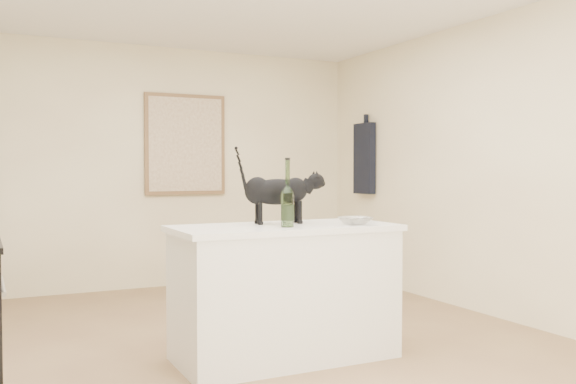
{
  "coord_description": "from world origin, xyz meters",
  "views": [
    {
      "loc": [
        -1.73,
        -3.99,
        1.27
      ],
      "look_at": [
        0.15,
        -0.15,
        1.12
      ],
      "focal_mm": 39.29,
      "sensor_mm": 36.0,
      "label": 1
    }
  ],
  "objects": [
    {
      "name": "floor",
      "position": [
        0.0,
        0.0,
        0.0
      ],
      "size": [
        5.5,
        5.5,
        0.0
      ],
      "primitive_type": "plane",
      "color": "#96764F",
      "rests_on": "ground"
    },
    {
      "name": "wall_back",
      "position": [
        0.0,
        2.75,
        1.3
      ],
      "size": [
        4.5,
        0.0,
        4.5
      ],
      "primitive_type": "plane",
      "rotation": [
        1.57,
        0.0,
        0.0
      ],
      "color": "#FBF0C3",
      "rests_on": "ground"
    },
    {
      "name": "wall_right",
      "position": [
        2.25,
        0.0,
        1.3
      ],
      "size": [
        0.0,
        5.5,
        5.5
      ],
      "primitive_type": "plane",
      "rotation": [
        1.57,
        0.0,
        -1.57
      ],
      "color": "#FBF0C3",
      "rests_on": "ground"
    },
    {
      "name": "island_base",
      "position": [
        0.1,
        -0.2,
        0.43
      ],
      "size": [
        1.44,
        0.67,
        0.86
      ],
      "primitive_type": "cube",
      "color": "white",
      "rests_on": "floor"
    },
    {
      "name": "island_top",
      "position": [
        0.1,
        -0.2,
        0.88
      ],
      "size": [
        1.5,
        0.7,
        0.04
      ],
      "primitive_type": "cube",
      "color": "white",
      "rests_on": "island_base"
    },
    {
      "name": "artwork_frame",
      "position": [
        0.3,
        2.72,
        1.55
      ],
      "size": [
        0.9,
        0.03,
        1.1
      ],
      "primitive_type": "cube",
      "color": "brown",
      "rests_on": "wall_back"
    },
    {
      "name": "artwork_canvas",
      "position": [
        0.3,
        2.7,
        1.55
      ],
      "size": [
        0.82,
        0.0,
        1.02
      ],
      "primitive_type": "cube",
      "color": "beige",
      "rests_on": "wall_back"
    },
    {
      "name": "hanging_garment",
      "position": [
        2.19,
        2.05,
        1.4
      ],
      "size": [
        0.08,
        0.34,
        0.8
      ],
      "primitive_type": "cube",
      "color": "black",
      "rests_on": "wall_right"
    },
    {
      "name": "black_cat",
      "position": [
        0.1,
        -0.08,
        1.1
      ],
      "size": [
        0.58,
        0.26,
        0.39
      ],
      "primitive_type": null,
      "rotation": [
        0.0,
        0.0,
        -0.16
      ],
      "color": "black",
      "rests_on": "island_top"
    },
    {
      "name": "wine_bottle",
      "position": [
        0.06,
        -0.33,
        1.1
      ],
      "size": [
        0.09,
        0.09,
        0.39
      ],
      "primitive_type": "cylinder",
      "rotation": [
        0.0,
        0.0,
        -0.13
      ],
      "color": "#2A5220",
      "rests_on": "island_top"
    },
    {
      "name": "glass_bowl",
      "position": [
        0.54,
        -0.38,
        0.93
      ],
      "size": [
        0.22,
        0.22,
        0.05
      ],
      "primitive_type": "imported",
      "rotation": [
        0.0,
        0.0,
        -0.01
      ],
      "color": "silver",
      "rests_on": "island_top"
    }
  ]
}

